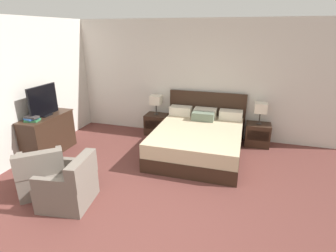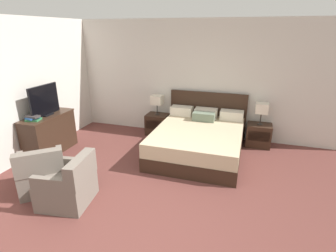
{
  "view_description": "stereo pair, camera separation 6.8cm",
  "coord_description": "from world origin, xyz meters",
  "px_view_note": "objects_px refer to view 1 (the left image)",
  "views": [
    {
      "loc": [
        1.23,
        -2.42,
        2.43
      ],
      "look_at": [
        -0.09,
        1.97,
        0.75
      ],
      "focal_mm": 28.0,
      "sensor_mm": 36.0,
      "label": 1
    },
    {
      "loc": [
        1.3,
        -2.4,
        2.43
      ],
      "look_at": [
        -0.09,
        1.97,
        0.75
      ],
      "focal_mm": 28.0,
      "sensor_mm": 36.0,
      "label": 2
    }
  ],
  "objects_px": {
    "table_lamp_left": "(156,100)",
    "book_blue_cover": "(31,119)",
    "dresser": "(48,134)",
    "armchair_companion": "(70,186)",
    "bed": "(198,139)",
    "table_lamp_right": "(261,108)",
    "tv": "(43,101)",
    "nightstand_right": "(258,135)",
    "book_red_cover": "(32,120)",
    "armchair_by_window": "(42,174)",
    "nightstand_left": "(156,124)",
    "book_small_top": "(32,117)"
  },
  "relations": [
    {
      "from": "table_lamp_left",
      "to": "book_blue_cover",
      "type": "relative_size",
      "value": 2.39
    },
    {
      "from": "dresser",
      "to": "armchair_companion",
      "type": "xyz_separation_m",
      "value": [
        1.48,
        -1.35,
        -0.14
      ]
    },
    {
      "from": "bed",
      "to": "dresser",
      "type": "distance_m",
      "value": 3.1
    },
    {
      "from": "bed",
      "to": "armchair_companion",
      "type": "distance_m",
      "value": 2.69
    },
    {
      "from": "dresser",
      "to": "table_lamp_right",
      "type": "bearing_deg",
      "value": 21.78
    },
    {
      "from": "book_blue_cover",
      "to": "tv",
      "type": "bearing_deg",
      "value": 86.47
    },
    {
      "from": "table_lamp_left",
      "to": "book_blue_cover",
      "type": "xyz_separation_m",
      "value": [
        -1.8,
        -2.0,
        0.0
      ]
    },
    {
      "from": "bed",
      "to": "armchair_companion",
      "type": "relative_size",
      "value": 2.72
    },
    {
      "from": "nightstand_right",
      "to": "book_red_cover",
      "type": "height_order",
      "value": "book_red_cover"
    },
    {
      "from": "dresser",
      "to": "armchair_by_window",
      "type": "relative_size",
      "value": 1.19
    },
    {
      "from": "book_blue_cover",
      "to": "bed",
      "type": "bearing_deg",
      "value": 22.44
    },
    {
      "from": "table_lamp_left",
      "to": "armchair_by_window",
      "type": "bearing_deg",
      "value": -108.22
    },
    {
      "from": "dresser",
      "to": "book_red_cover",
      "type": "distance_m",
      "value": 0.54
    },
    {
      "from": "nightstand_left",
      "to": "table_lamp_right",
      "type": "bearing_deg",
      "value": 0.04
    },
    {
      "from": "table_lamp_left",
      "to": "book_small_top",
      "type": "bearing_deg",
      "value": -131.69
    },
    {
      "from": "armchair_by_window",
      "to": "table_lamp_right",
      "type": "bearing_deg",
      "value": 40.59
    },
    {
      "from": "bed",
      "to": "table_lamp_right",
      "type": "bearing_deg",
      "value": 32.9
    },
    {
      "from": "bed",
      "to": "book_small_top",
      "type": "bearing_deg",
      "value": -157.47
    },
    {
      "from": "bed",
      "to": "book_blue_cover",
      "type": "distance_m",
      "value": 3.28
    },
    {
      "from": "armchair_by_window",
      "to": "armchair_companion",
      "type": "relative_size",
      "value": 1.24
    },
    {
      "from": "table_lamp_right",
      "to": "book_small_top",
      "type": "xyz_separation_m",
      "value": [
        -4.17,
        -2.0,
        0.03
      ]
    },
    {
      "from": "book_red_cover",
      "to": "armchair_by_window",
      "type": "xyz_separation_m",
      "value": [
        0.84,
        -0.84,
        -0.55
      ]
    },
    {
      "from": "table_lamp_right",
      "to": "dresser",
      "type": "relative_size",
      "value": 0.41
    },
    {
      "from": "tv",
      "to": "book_blue_cover",
      "type": "distance_m",
      "value": 0.43
    },
    {
      "from": "book_blue_cover",
      "to": "nightstand_left",
      "type": "bearing_deg",
      "value": 48.08
    },
    {
      "from": "dresser",
      "to": "book_blue_cover",
      "type": "relative_size",
      "value": 5.81
    },
    {
      "from": "armchair_companion",
      "to": "book_small_top",
      "type": "bearing_deg",
      "value": 145.9
    },
    {
      "from": "dresser",
      "to": "tv",
      "type": "xyz_separation_m",
      "value": [
        0.0,
        0.01,
        0.69
      ]
    },
    {
      "from": "table_lamp_left",
      "to": "book_blue_cover",
      "type": "distance_m",
      "value": 2.69
    },
    {
      "from": "book_small_top",
      "to": "bed",
      "type": "bearing_deg",
      "value": 22.53
    },
    {
      "from": "table_lamp_left",
      "to": "armchair_companion",
      "type": "distance_m",
      "value": 3.08
    },
    {
      "from": "nightstand_right",
      "to": "armchair_by_window",
      "type": "xyz_separation_m",
      "value": [
        -3.32,
        -2.84,
        0.03
      ]
    },
    {
      "from": "bed",
      "to": "book_red_cover",
      "type": "bearing_deg",
      "value": -157.42
    },
    {
      "from": "nightstand_right",
      "to": "dresser",
      "type": "xyz_separation_m",
      "value": [
        -4.16,
        -1.66,
        0.17
      ]
    },
    {
      "from": "book_blue_cover",
      "to": "armchair_by_window",
      "type": "relative_size",
      "value": 0.21
    },
    {
      "from": "nightstand_left",
      "to": "book_blue_cover",
      "type": "distance_m",
      "value": 2.76
    },
    {
      "from": "book_small_top",
      "to": "armchair_by_window",
      "type": "relative_size",
      "value": 0.27
    },
    {
      "from": "bed",
      "to": "nightstand_left",
      "type": "distance_m",
      "value": 1.42
    },
    {
      "from": "book_red_cover",
      "to": "book_blue_cover",
      "type": "relative_size",
      "value": 1.21
    },
    {
      "from": "bed",
      "to": "book_red_cover",
      "type": "xyz_separation_m",
      "value": [
        -2.97,
        -1.23,
        0.53
      ]
    },
    {
      "from": "armchair_companion",
      "to": "table_lamp_right",
      "type": "bearing_deg",
      "value": 48.3
    },
    {
      "from": "book_small_top",
      "to": "armchair_companion",
      "type": "xyz_separation_m",
      "value": [
        1.48,
        -1.0,
        -0.61
      ]
    },
    {
      "from": "table_lamp_right",
      "to": "tv",
      "type": "xyz_separation_m",
      "value": [
        -4.16,
        -1.65,
        0.25
      ]
    },
    {
      "from": "book_red_cover",
      "to": "dresser",
      "type": "bearing_deg",
      "value": 90.25
    },
    {
      "from": "nightstand_right",
      "to": "table_lamp_left",
      "type": "relative_size",
      "value": 1.1
    },
    {
      "from": "dresser",
      "to": "armchair_by_window",
      "type": "xyz_separation_m",
      "value": [
        0.84,
        -1.18,
        -0.14
      ]
    },
    {
      "from": "nightstand_left",
      "to": "tv",
      "type": "bearing_deg",
      "value": -137.06
    },
    {
      "from": "nightstand_left",
      "to": "armchair_companion",
      "type": "relative_size",
      "value": 0.67
    },
    {
      "from": "nightstand_right",
      "to": "table_lamp_right",
      "type": "height_order",
      "value": "table_lamp_right"
    },
    {
      "from": "nightstand_right",
      "to": "book_small_top",
      "type": "bearing_deg",
      "value": -154.32
    }
  ]
}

